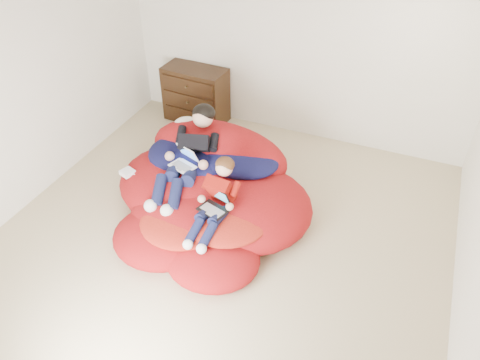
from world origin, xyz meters
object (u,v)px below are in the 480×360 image
object	(u,v)px
younger_boy	(217,196)
laptop_black	(215,203)
older_boy	(190,150)
dresser	(196,95)
laptop_white	(185,160)
beanbag_pile	(208,192)

from	to	relation	value
younger_boy	laptop_black	size ratio (longest dim) A/B	2.50
older_boy	laptop_black	xyz separation A→B (m)	(0.62, -0.62, -0.13)
older_boy	younger_boy	distance (m)	0.85
laptop_black	younger_boy	bearing A→B (deg)	90.00
dresser	older_boy	distance (m)	1.92
older_boy	laptop_white	size ratio (longest dim) A/B	3.74
younger_boy	laptop_white	size ratio (longest dim) A/B	2.50
older_boy	younger_boy	bearing A→B (deg)	-43.29
younger_boy	beanbag_pile	bearing A→B (deg)	127.31
beanbag_pile	laptop_white	xyz separation A→B (m)	(-0.30, 0.02, 0.38)
laptop_black	beanbag_pile	bearing A→B (deg)	124.63
dresser	younger_boy	size ratio (longest dim) A/B	1.05
dresser	laptop_white	bearing A→B (deg)	-66.21
dresser	laptop_white	xyz separation A→B (m)	(0.82, -1.87, 0.21)
dresser	beanbag_pile	distance (m)	2.20
beanbag_pile	laptop_black	distance (m)	0.63
beanbag_pile	laptop_white	size ratio (longest dim) A/B	6.66
older_boy	laptop_black	bearing A→B (deg)	-45.32
older_boy	younger_boy	world-z (taller)	older_boy
beanbag_pile	dresser	bearing A→B (deg)	120.84
older_boy	laptop_black	size ratio (longest dim) A/B	3.73
dresser	younger_boy	world-z (taller)	younger_boy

